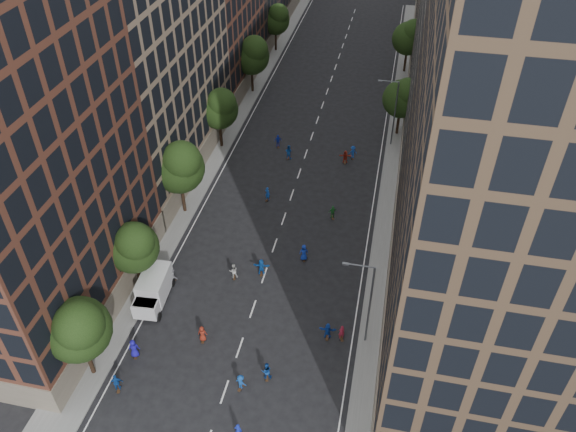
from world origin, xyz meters
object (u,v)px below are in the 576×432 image
object	(u,v)px
cargo_van	(153,289)
skater_0	(134,349)
skater_1	(238,431)
streetlamp_far	(393,110)
streetlamp_near	(368,301)
skater_2	(266,371)

from	to	relation	value
cargo_van	skater_0	size ratio (longest dim) A/B	2.91
skater_1	streetlamp_far	bearing A→B (deg)	-99.24
streetlamp_near	skater_2	size ratio (longest dim) A/B	5.20
streetlamp_near	streetlamp_far	bearing A→B (deg)	90.00
streetlamp_far	skater_0	xyz separation A→B (m)	(-18.87, -38.66, -4.22)
streetlamp_far	skater_2	size ratio (longest dim) A/B	5.20
skater_0	skater_1	bearing A→B (deg)	135.24
skater_0	skater_2	size ratio (longest dim) A/B	1.08
streetlamp_far	skater_0	distance (m)	43.23
cargo_van	skater_0	world-z (taller)	cargo_van
cargo_van	skater_1	distance (m)	16.39
cargo_van	skater_1	bearing A→B (deg)	-49.48
streetlamp_near	cargo_van	distance (m)	20.03
skater_1	skater_2	world-z (taller)	skater_2
skater_1	skater_2	size ratio (longest dim) A/B	0.92
streetlamp_near	streetlamp_far	size ratio (longest dim) A/B	1.00
streetlamp_far	skater_1	distance (m)	44.96
streetlamp_near	skater_0	size ratio (longest dim) A/B	4.80
cargo_van	skater_0	bearing A→B (deg)	-86.82
skater_2	streetlamp_near	bearing A→B (deg)	-159.79
skater_2	cargo_van	bearing A→B (deg)	-42.87
streetlamp_far	skater_0	bearing A→B (deg)	-116.01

